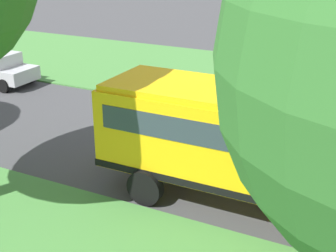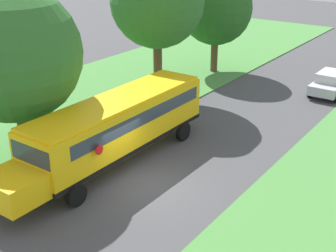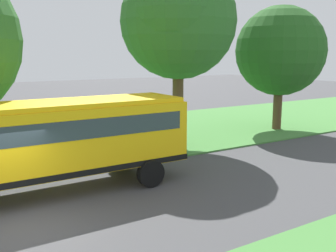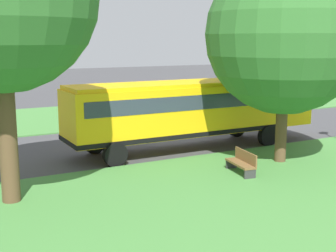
{
  "view_description": "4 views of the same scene",
  "coord_description": "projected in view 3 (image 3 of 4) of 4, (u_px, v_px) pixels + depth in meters",
  "views": [
    {
      "loc": [
        -13.35,
        -0.58,
        6.79
      ],
      "look_at": [
        -0.63,
        5.77,
        1.01
      ],
      "focal_mm": 50.0,
      "sensor_mm": 36.0,
      "label": 1
    },
    {
      "loc": [
        11.35,
        -14.19,
        10.53
      ],
      "look_at": [
        -0.67,
        2.74,
        1.7
      ],
      "focal_mm": 50.0,
      "sensor_mm": 36.0,
      "label": 2
    },
    {
      "loc": [
        10.63,
        -1.81,
        4.74
      ],
      "look_at": [
        -2.14,
        6.24,
        1.97
      ],
      "focal_mm": 42.0,
      "sensor_mm": 36.0,
      "label": 3
    },
    {
      "loc": [
        -20.82,
        11.74,
        5.05
      ],
      "look_at": [
        -1.95,
        1.55,
        1.08
      ],
      "focal_mm": 50.0,
      "sensor_mm": 36.0,
      "label": 4
    }
  ],
  "objects": [
    {
      "name": "ground_plane",
      "position": [
        16.0,
        231.0,
        10.65
      ],
      "size": [
        120.0,
        120.0,
        0.0
      ],
      "primitive_type": "plane",
      "color": "#424244"
    },
    {
      "name": "school_bus",
      "position": [
        26.0,
        141.0,
        12.86
      ],
      "size": [
        2.85,
        12.42,
        3.16
      ],
      "color": "yellow",
      "rests_on": "ground"
    },
    {
      "name": "oak_tree_roadside_mid",
      "position": [
        177.0,
        19.0,
        19.32
      ],
      "size": [
        5.84,
        5.84,
        9.29
      ],
      "color": "brown",
      "rests_on": "ground"
    },
    {
      "name": "oak_tree_far_end",
      "position": [
        279.0,
        52.0,
        24.02
      ],
      "size": [
        5.47,
        5.47,
        7.67
      ],
      "color": "brown",
      "rests_on": "ground"
    },
    {
      "name": "park_bench",
      "position": [
        9.0,
        153.0,
        17.09
      ],
      "size": [
        1.66,
        0.75,
        0.92
      ],
      "color": "brown",
      "rests_on": "ground"
    }
  ]
}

